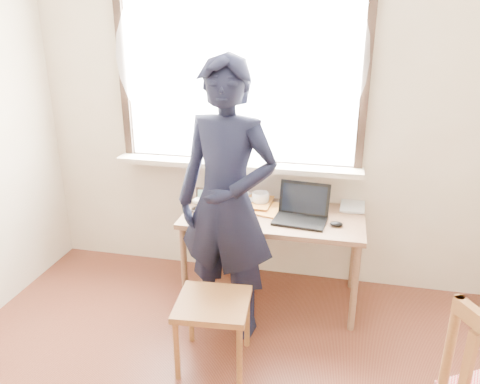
% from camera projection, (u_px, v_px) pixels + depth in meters
% --- Properties ---
extents(room_shell, '(3.52, 4.02, 2.61)m').
position_uv_depth(room_shell, '(177.00, 118.00, 1.65)').
color(room_shell, beige).
rests_on(room_shell, ground).
extents(desk, '(1.25, 0.62, 0.67)m').
position_uv_depth(desk, '(273.00, 224.00, 3.29)').
color(desk, brown).
rests_on(desk, ground).
extents(laptop, '(0.38, 0.32, 0.24)m').
position_uv_depth(laptop, '(302.00, 211.00, 3.18)').
color(laptop, black).
rests_on(laptop, desk).
extents(mug_white, '(0.18, 0.18, 0.10)m').
position_uv_depth(mug_white, '(260.00, 199.00, 3.41)').
color(mug_white, white).
rests_on(mug_white, desk).
extents(mug_dark, '(0.14, 0.14, 0.09)m').
position_uv_depth(mug_dark, '(198.00, 215.00, 3.15)').
color(mug_dark, black).
rests_on(mug_dark, desk).
extents(mouse, '(0.08, 0.06, 0.03)m').
position_uv_depth(mouse, '(336.00, 224.00, 3.08)').
color(mouse, black).
rests_on(mouse, desk).
extents(desk_clutter, '(0.89, 0.46, 0.04)m').
position_uv_depth(desk_clutter, '(244.00, 203.00, 3.41)').
color(desk_clutter, white).
rests_on(desk_clutter, desk).
extents(book_a, '(0.31, 0.34, 0.03)m').
position_uv_depth(book_a, '(222.00, 197.00, 3.54)').
color(book_a, white).
rests_on(book_a, desk).
extents(book_b, '(0.18, 0.24, 0.02)m').
position_uv_depth(book_b, '(340.00, 205.00, 3.40)').
color(book_b, white).
rests_on(book_b, desk).
extents(picture_frame, '(0.14, 0.03, 0.11)m').
position_uv_depth(picture_frame, '(205.00, 196.00, 3.44)').
color(picture_frame, black).
rests_on(picture_frame, desk).
extents(work_chair, '(0.45, 0.43, 0.43)m').
position_uv_depth(work_chair, '(213.00, 311.00, 2.73)').
color(work_chair, '#925D2F').
rests_on(work_chair, ground).
extents(person, '(0.72, 0.54, 1.78)m').
position_uv_depth(person, '(227.00, 203.00, 2.88)').
color(person, black).
rests_on(person, ground).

